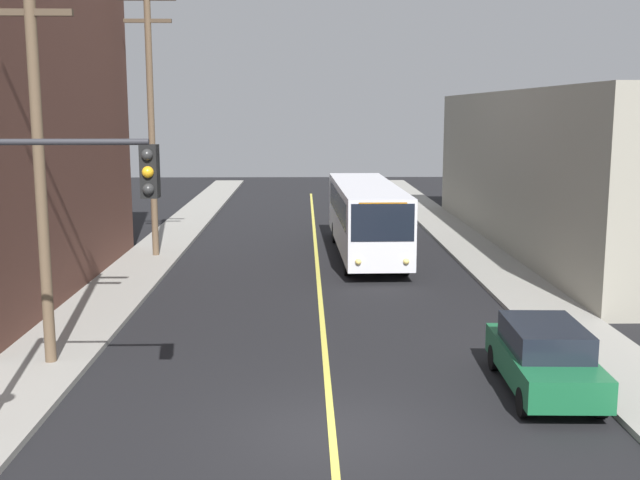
# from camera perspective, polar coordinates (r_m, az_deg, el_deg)

# --- Properties ---
(ground_plane) EXTENTS (120.00, 120.00, 0.00)m
(ground_plane) POSITION_cam_1_polar(r_m,az_deg,el_deg) (16.07, 0.89, -14.02)
(ground_plane) COLOR black
(sidewalk_left) EXTENTS (2.50, 90.00, 0.15)m
(sidewalk_left) POSITION_cam_1_polar(r_m,az_deg,el_deg) (26.39, -15.93, -4.74)
(sidewalk_left) COLOR gray
(sidewalk_left) RESTS_ON ground
(sidewalk_right) EXTENTS (2.50, 90.00, 0.15)m
(sidewalk_right) POSITION_cam_1_polar(r_m,az_deg,el_deg) (26.69, 15.88, -4.58)
(sidewalk_right) COLOR gray
(sidewalk_right) RESTS_ON ground
(lane_stripe_center) EXTENTS (0.16, 60.00, 0.01)m
(lane_stripe_center) POSITION_cam_1_polar(r_m,az_deg,el_deg) (30.41, -0.14, -2.62)
(lane_stripe_center) COLOR #D8CC4C
(lane_stripe_center) RESTS_ON ground
(building_right_warehouse) EXTENTS (12.00, 27.46, 7.30)m
(building_right_warehouse) POSITION_cam_1_polar(r_m,az_deg,el_deg) (39.40, 21.33, 4.88)
(building_right_warehouse) COLOR gray
(building_right_warehouse) RESTS_ON ground
(city_bus) EXTENTS (2.83, 12.21, 3.20)m
(city_bus) POSITION_cam_1_polar(r_m,az_deg,el_deg) (34.36, 3.40, 1.85)
(city_bus) COLOR silver
(city_bus) RESTS_ON ground
(parked_car_green) EXTENTS (1.96, 4.46, 1.62)m
(parked_car_green) POSITION_cam_1_polar(r_m,az_deg,el_deg) (18.64, 16.22, -8.28)
(parked_car_green) COLOR #196038
(parked_car_green) RESTS_ON ground
(utility_pole_near) EXTENTS (2.40, 0.28, 10.05)m
(utility_pole_near) POSITION_cam_1_polar(r_m,az_deg,el_deg) (19.98, -20.13, 6.83)
(utility_pole_near) COLOR brown
(utility_pole_near) RESTS_ON sidewalk_left
(utility_pole_mid) EXTENTS (2.40, 0.28, 11.46)m
(utility_pole_mid) POSITION_cam_1_polar(r_m,az_deg,el_deg) (34.06, -12.39, 9.32)
(utility_pole_mid) COLOR brown
(utility_pole_mid) RESTS_ON sidewalk_left
(traffic_signal_left_corner) EXTENTS (3.75, 0.48, 6.00)m
(traffic_signal_left_corner) POSITION_cam_1_polar(r_m,az_deg,el_deg) (15.49, -19.47, 1.12)
(traffic_signal_left_corner) COLOR #2D2D33
(traffic_signal_left_corner) RESTS_ON sidewalk_left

